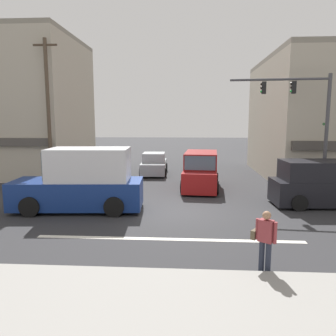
{
  "coord_description": "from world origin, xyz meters",
  "views": [
    {
      "loc": [
        0.62,
        -13.97,
        3.97
      ],
      "look_at": [
        -0.38,
        2.0,
        1.6
      ],
      "focal_mm": 35.0,
      "sensor_mm": 36.0,
      "label": 1
    }
  ],
  "objects_px": {
    "utility_pole_near_left": "(48,111)",
    "box_truck_parked_curbside": "(82,182)",
    "van_approaching_near": "(322,184)",
    "pedestrian_foreground_with_bag": "(265,238)",
    "street_tree": "(313,124)",
    "van_crossing_rightbound": "(201,171)",
    "utility_pole_far_right": "(320,122)",
    "traffic_light_mast": "(307,115)",
    "sedan_crossing_leftbound": "(154,164)"
  },
  "relations": [
    {
      "from": "van_crossing_rightbound",
      "to": "van_approaching_near",
      "type": "distance_m",
      "value": 6.51
    },
    {
      "from": "sedan_crossing_leftbound",
      "to": "pedestrian_foreground_with_bag",
      "type": "distance_m",
      "value": 16.13
    },
    {
      "from": "box_truck_parked_curbside",
      "to": "pedestrian_foreground_with_bag",
      "type": "distance_m",
      "value": 8.68
    },
    {
      "from": "traffic_light_mast",
      "to": "pedestrian_foreground_with_bag",
      "type": "relative_size",
      "value": 3.71
    },
    {
      "from": "van_approaching_near",
      "to": "pedestrian_foreground_with_bag",
      "type": "relative_size",
      "value": 2.81
    },
    {
      "from": "street_tree",
      "to": "utility_pole_near_left",
      "type": "xyz_separation_m",
      "value": [
        -15.45,
        -0.2,
        0.75
      ]
    },
    {
      "from": "sedan_crossing_leftbound",
      "to": "pedestrian_foreground_with_bag",
      "type": "relative_size",
      "value": 2.49
    },
    {
      "from": "utility_pole_near_left",
      "to": "pedestrian_foreground_with_bag",
      "type": "relative_size",
      "value": 5.17
    },
    {
      "from": "van_approaching_near",
      "to": "pedestrian_foreground_with_bag",
      "type": "xyz_separation_m",
      "value": [
        -4.17,
        -7.03,
        -0.05
      ]
    },
    {
      "from": "box_truck_parked_curbside",
      "to": "pedestrian_foreground_with_bag",
      "type": "relative_size",
      "value": 3.43
    },
    {
      "from": "street_tree",
      "to": "box_truck_parked_curbside",
      "type": "distance_m",
      "value": 13.26
    },
    {
      "from": "street_tree",
      "to": "pedestrian_foreground_with_bag",
      "type": "bearing_deg",
      "value": -114.71
    },
    {
      "from": "street_tree",
      "to": "pedestrian_foreground_with_bag",
      "type": "xyz_separation_m",
      "value": [
        -5.15,
        -11.19,
        -2.76
      ]
    },
    {
      "from": "street_tree",
      "to": "traffic_light_mast",
      "type": "xyz_separation_m",
      "value": [
        -1.25,
        -2.48,
        0.46
      ]
    },
    {
      "from": "utility_pole_far_right",
      "to": "sedan_crossing_leftbound",
      "type": "relative_size",
      "value": 1.77
    },
    {
      "from": "van_crossing_rightbound",
      "to": "pedestrian_foreground_with_bag",
      "type": "height_order",
      "value": "van_crossing_rightbound"
    },
    {
      "from": "box_truck_parked_curbside",
      "to": "sedan_crossing_leftbound",
      "type": "bearing_deg",
      "value": 77.88
    },
    {
      "from": "street_tree",
      "to": "traffic_light_mast",
      "type": "bearing_deg",
      "value": -116.7
    },
    {
      "from": "street_tree",
      "to": "pedestrian_foreground_with_bag",
      "type": "height_order",
      "value": "street_tree"
    },
    {
      "from": "street_tree",
      "to": "utility_pole_far_right",
      "type": "bearing_deg",
      "value": 59.59
    },
    {
      "from": "street_tree",
      "to": "van_crossing_rightbound",
      "type": "xyz_separation_m",
      "value": [
        -6.4,
        -0.55,
        -2.71
      ]
    },
    {
      "from": "street_tree",
      "to": "box_truck_parked_curbside",
      "type": "bearing_deg",
      "value": -154.59
    },
    {
      "from": "traffic_light_mast",
      "to": "pedestrian_foreground_with_bag",
      "type": "height_order",
      "value": "traffic_light_mast"
    },
    {
      "from": "van_crossing_rightbound",
      "to": "traffic_light_mast",
      "type": "bearing_deg",
      "value": -20.43
    },
    {
      "from": "utility_pole_near_left",
      "to": "sedan_crossing_leftbound",
      "type": "bearing_deg",
      "value": 37.72
    },
    {
      "from": "van_crossing_rightbound",
      "to": "sedan_crossing_leftbound",
      "type": "relative_size",
      "value": 1.14
    },
    {
      "from": "street_tree",
      "to": "pedestrian_foreground_with_bag",
      "type": "relative_size",
      "value": 3.14
    },
    {
      "from": "sedan_crossing_leftbound",
      "to": "van_crossing_rightbound",
      "type": "bearing_deg",
      "value": -56.22
    },
    {
      "from": "van_approaching_near",
      "to": "utility_pole_near_left",
      "type": "bearing_deg",
      "value": 164.68
    },
    {
      "from": "traffic_light_mast",
      "to": "van_approaching_near",
      "type": "bearing_deg",
      "value": -81.2
    },
    {
      "from": "street_tree",
      "to": "sedan_crossing_leftbound",
      "type": "bearing_deg",
      "value": 156.02
    },
    {
      "from": "traffic_light_mast",
      "to": "van_crossing_rightbound",
      "type": "height_order",
      "value": "traffic_light_mast"
    },
    {
      "from": "sedan_crossing_leftbound",
      "to": "pedestrian_foreground_with_bag",
      "type": "xyz_separation_m",
      "value": [
        4.49,
        -15.49,
        0.24
      ]
    },
    {
      "from": "van_crossing_rightbound",
      "to": "sedan_crossing_leftbound",
      "type": "xyz_separation_m",
      "value": [
        -3.24,
        4.84,
        -0.29
      ]
    },
    {
      "from": "street_tree",
      "to": "utility_pole_near_left",
      "type": "relative_size",
      "value": 0.61
    },
    {
      "from": "van_crossing_rightbound",
      "to": "box_truck_parked_curbside",
      "type": "height_order",
      "value": "box_truck_parked_curbside"
    },
    {
      "from": "traffic_light_mast",
      "to": "utility_pole_far_right",
      "type": "bearing_deg",
      "value": 61.69
    },
    {
      "from": "van_approaching_near",
      "to": "van_crossing_rightbound",
      "type": "bearing_deg",
      "value": 146.35
    },
    {
      "from": "traffic_light_mast",
      "to": "van_crossing_rightbound",
      "type": "xyz_separation_m",
      "value": [
        -5.16,
        1.92,
        -3.17
      ]
    },
    {
      "from": "street_tree",
      "to": "traffic_light_mast",
      "type": "height_order",
      "value": "traffic_light_mast"
    },
    {
      "from": "utility_pole_far_right",
      "to": "pedestrian_foreground_with_bag",
      "type": "distance_m",
      "value": 14.72
    },
    {
      "from": "utility_pole_near_left",
      "to": "box_truck_parked_curbside",
      "type": "relative_size",
      "value": 1.51
    },
    {
      "from": "utility_pole_near_left",
      "to": "van_crossing_rightbound",
      "type": "height_order",
      "value": "utility_pole_near_left"
    },
    {
      "from": "utility_pole_far_right",
      "to": "box_truck_parked_curbside",
      "type": "distance_m",
      "value": 15.05
    },
    {
      "from": "street_tree",
      "to": "utility_pole_near_left",
      "type": "height_order",
      "value": "utility_pole_near_left"
    },
    {
      "from": "van_crossing_rightbound",
      "to": "van_approaching_near",
      "type": "xyz_separation_m",
      "value": [
        5.42,
        -3.61,
        0.0
      ]
    },
    {
      "from": "box_truck_parked_curbside",
      "to": "pedestrian_foreground_with_bag",
      "type": "bearing_deg",
      "value": -40.27
    },
    {
      "from": "utility_pole_near_left",
      "to": "utility_pole_far_right",
      "type": "xyz_separation_m",
      "value": [
        16.52,
        2.03,
        -0.65
      ]
    },
    {
      "from": "street_tree",
      "to": "pedestrian_foreground_with_bag",
      "type": "distance_m",
      "value": 12.63
    },
    {
      "from": "traffic_light_mast",
      "to": "box_truck_parked_curbside",
      "type": "distance_m",
      "value": 11.35
    }
  ]
}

